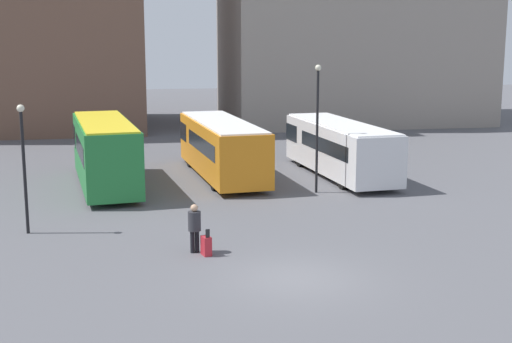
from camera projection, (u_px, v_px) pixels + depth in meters
The scene contains 8 objects.
ground_plane at pixel (295, 278), 21.81m from camera, with size 160.00×160.00×0.00m, color #56565B.
bus_0 at pixel (105, 151), 34.59m from camera, with size 3.59×9.64×3.30m.
bus_1 at pixel (222, 146), 37.34m from camera, with size 3.59×10.66×2.95m.
bus_2 at pixel (339, 147), 37.58m from camera, with size 3.57×10.40×2.82m.
traveler at pixel (194, 224), 24.22m from camera, with size 0.53×0.53×1.70m.
suitcase at pixel (206, 246), 24.04m from camera, with size 0.36×0.49×0.95m.
lamp_post_0 at pixel (24, 157), 26.24m from camera, with size 0.28×0.28×4.85m.
lamp_post_1 at pixel (317, 119), 33.08m from camera, with size 0.28×0.28×6.00m.
Camera 1 is at (-4.86, -20.27, 7.30)m, focal length 50.00 mm.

